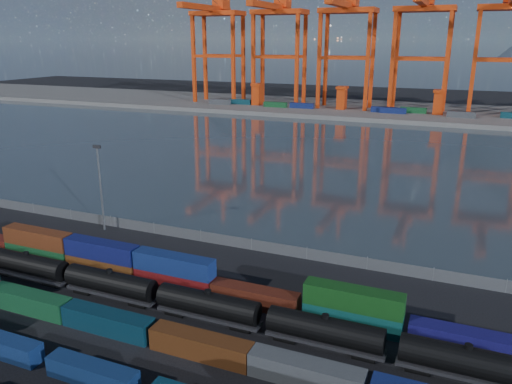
% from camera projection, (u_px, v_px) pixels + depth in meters
% --- Properties ---
extents(ground, '(700.00, 700.00, 0.00)m').
position_uv_depth(ground, '(164.00, 334.00, 62.19)').
color(ground, black).
rests_on(ground, ground).
extents(harbor_water, '(700.00, 700.00, 0.00)m').
position_uv_depth(harbor_water, '(349.00, 157.00, 154.83)').
color(harbor_water, '#2B373F').
rests_on(harbor_water, ground).
extents(far_quay, '(700.00, 70.00, 2.00)m').
position_uv_depth(far_quay, '(395.00, 111.00, 247.19)').
color(far_quay, '#514F4C').
rests_on(far_quay, ground).
extents(container_row_south, '(139.23, 2.20, 4.69)m').
position_uv_depth(container_row_south, '(41.00, 353.00, 55.39)').
color(container_row_south, '#3B3C3F').
rests_on(container_row_south, ground).
extents(container_row_mid, '(142.51, 2.54, 5.42)m').
position_uv_depth(container_row_mid, '(93.00, 316.00, 63.04)').
color(container_row_mid, '#3E4043').
rests_on(container_row_mid, ground).
extents(container_row_north, '(141.37, 2.55, 5.43)m').
position_uv_depth(container_row_north, '(169.00, 275.00, 72.97)').
color(container_row_north, '#121158').
rests_on(container_row_north, ground).
extents(tanker_string, '(91.88, 3.09, 4.42)m').
position_uv_depth(tanker_string, '(157.00, 294.00, 67.31)').
color(tanker_string, black).
rests_on(tanker_string, ground).
extents(waterfront_fence, '(160.12, 0.12, 2.20)m').
position_uv_depth(waterfront_fence, '(252.00, 245.00, 86.60)').
color(waterfront_fence, '#595B5E').
rests_on(waterfront_fence, ground).
extents(yard_light_mast, '(1.60, 0.40, 16.60)m').
position_uv_depth(yard_light_mast, '(100.00, 183.00, 93.44)').
color(yard_light_mast, slate).
rests_on(yard_light_mast, ground).
extents(gantry_cranes, '(201.81, 51.48, 69.72)m').
position_uv_depth(gantry_cranes, '(384.00, 22.00, 231.66)').
color(gantry_cranes, red).
rests_on(gantry_cranes, ground).
extents(quay_containers, '(172.58, 10.99, 2.60)m').
position_uv_depth(quay_containers, '(368.00, 109.00, 237.74)').
color(quay_containers, navy).
rests_on(quay_containers, far_quay).
extents(straddle_carriers, '(140.00, 7.00, 11.10)m').
position_uv_depth(straddle_carriers, '(388.00, 99.00, 237.29)').
color(straddle_carriers, red).
rests_on(straddle_carriers, far_quay).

